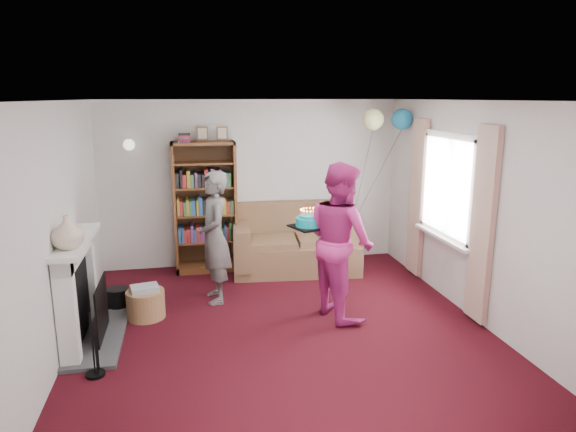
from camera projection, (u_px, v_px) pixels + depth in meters
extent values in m
plane|color=black|center=(284.00, 331.00, 5.70)|extent=(5.00, 5.00, 0.00)
cube|color=silver|center=(252.00, 183.00, 7.81)|extent=(4.50, 0.02, 2.50)
cube|color=silver|center=(55.00, 232.00, 4.98)|extent=(0.02, 5.00, 2.50)
cube|color=silver|center=(477.00, 212.00, 5.85)|extent=(0.02, 5.00, 2.50)
cube|color=white|center=(283.00, 100.00, 5.13)|extent=(4.50, 5.00, 0.01)
cube|color=#3F3F42|center=(97.00, 337.00, 5.50)|extent=(0.55, 1.40, 0.04)
cube|color=white|center=(67.00, 315.00, 4.83)|extent=(0.18, 0.14, 1.06)
cube|color=white|center=(87.00, 276.00, 5.88)|extent=(0.18, 0.14, 1.06)
cube|color=white|center=(74.00, 251.00, 5.25)|extent=(0.18, 1.24, 0.16)
cube|color=white|center=(76.00, 241.00, 5.23)|extent=(0.28, 1.35, 0.05)
cube|color=black|center=(76.00, 298.00, 5.36)|extent=(0.10, 0.80, 0.86)
cube|color=black|center=(102.00, 310.00, 5.44)|extent=(0.02, 0.70, 0.60)
cylinder|color=black|center=(93.00, 344.00, 4.71)|extent=(0.18, 0.18, 0.64)
cylinder|color=black|center=(118.00, 299.00, 6.27)|extent=(0.26, 0.26, 0.26)
cube|color=white|center=(452.00, 136.00, 6.23)|extent=(0.08, 1.30, 0.08)
cube|color=white|center=(445.00, 235.00, 6.51)|extent=(0.08, 1.30, 0.08)
cube|color=white|center=(451.00, 186.00, 6.38)|extent=(0.01, 1.15, 1.20)
cube|color=white|center=(443.00, 237.00, 6.52)|extent=(0.14, 1.32, 0.04)
cube|color=#C2AE93|center=(483.00, 226.00, 5.66)|extent=(0.07, 0.38, 2.20)
cube|color=#C2AE93|center=(417.00, 198.00, 7.22)|extent=(0.07, 0.38, 2.20)
cylinder|color=gold|center=(130.00, 143.00, 7.27)|extent=(0.04, 0.12, 0.04)
sphere|color=white|center=(129.00, 145.00, 7.19)|extent=(0.16, 0.16, 0.16)
cube|color=#472B14|center=(205.00, 205.00, 7.69)|extent=(0.91, 0.04, 1.92)
cube|color=brown|center=(175.00, 209.00, 7.43)|extent=(0.04, 0.42, 1.92)
cube|color=brown|center=(235.00, 206.00, 7.59)|extent=(0.04, 0.42, 1.92)
cube|color=brown|center=(203.00, 143.00, 7.30)|extent=(0.91, 0.42, 0.04)
cube|color=brown|center=(207.00, 266.00, 7.72)|extent=(0.91, 0.42, 0.10)
cube|color=brown|center=(206.00, 240.00, 7.63)|extent=(0.83, 0.38, 0.03)
cube|color=brown|center=(205.00, 214.00, 7.53)|extent=(0.83, 0.38, 0.02)
cube|color=brown|center=(204.00, 187.00, 7.44)|extent=(0.83, 0.38, 0.02)
cube|color=brown|center=(204.00, 163.00, 7.36)|extent=(0.83, 0.38, 0.02)
cube|color=maroon|center=(185.00, 138.00, 7.21)|extent=(0.16, 0.22, 0.12)
cube|color=brown|center=(202.00, 134.00, 7.32)|extent=(0.16, 0.02, 0.20)
cube|color=brown|center=(222.00, 133.00, 7.37)|extent=(0.16, 0.02, 0.20)
cube|color=olive|center=(295.00, 256.00, 7.67)|extent=(1.84, 0.97, 0.43)
cube|color=olive|center=(291.00, 225.00, 7.94)|extent=(1.84, 0.24, 0.76)
cube|color=olive|center=(242.00, 245.00, 7.47)|extent=(0.24, 0.92, 0.59)
cube|color=olive|center=(347.00, 239.00, 7.78)|extent=(0.24, 0.92, 0.59)
cube|color=olive|center=(269.00, 243.00, 7.46)|extent=(0.78, 0.67, 0.12)
cube|color=olive|center=(324.00, 240.00, 7.62)|extent=(0.78, 0.67, 0.12)
cylinder|color=#9D6F49|center=(146.00, 304.00, 6.01)|extent=(0.44, 0.44, 0.33)
cube|color=beige|center=(145.00, 289.00, 5.96)|extent=(0.31, 0.24, 0.06)
imported|color=black|center=(214.00, 237.00, 6.38)|extent=(0.45, 0.64, 1.66)
imported|color=#AE226C|center=(341.00, 240.00, 5.94)|extent=(0.89, 1.03, 1.83)
cube|color=black|center=(309.00, 227.00, 6.03)|extent=(0.39, 0.39, 0.02)
cylinder|color=#0D96A0|center=(309.00, 222.00, 6.02)|extent=(0.32, 0.32, 0.10)
cylinder|color=#0D96A0|center=(309.00, 217.00, 6.01)|extent=(0.24, 0.24, 0.04)
cylinder|color=pink|center=(317.00, 214.00, 6.02)|extent=(0.01, 0.01, 0.09)
sphere|color=orange|center=(317.00, 209.00, 6.01)|extent=(0.02, 0.02, 0.02)
cylinder|color=pink|center=(316.00, 213.00, 6.05)|extent=(0.01, 0.01, 0.09)
sphere|color=orange|center=(316.00, 209.00, 6.04)|extent=(0.02, 0.02, 0.02)
cylinder|color=pink|center=(313.00, 212.00, 6.08)|extent=(0.01, 0.01, 0.09)
sphere|color=orange|center=(313.00, 208.00, 6.07)|extent=(0.02, 0.02, 0.02)
cylinder|color=pink|center=(310.00, 212.00, 6.09)|extent=(0.01, 0.01, 0.09)
sphere|color=orange|center=(310.00, 208.00, 6.08)|extent=(0.02, 0.02, 0.02)
cylinder|color=pink|center=(307.00, 212.00, 6.09)|extent=(0.01, 0.01, 0.09)
sphere|color=orange|center=(307.00, 208.00, 6.08)|extent=(0.02, 0.02, 0.02)
cylinder|color=pink|center=(304.00, 213.00, 6.07)|extent=(0.01, 0.01, 0.09)
sphere|color=orange|center=(304.00, 208.00, 6.06)|extent=(0.02, 0.02, 0.02)
cylinder|color=pink|center=(302.00, 213.00, 6.04)|extent=(0.01, 0.01, 0.09)
sphere|color=orange|center=(302.00, 209.00, 6.03)|extent=(0.02, 0.02, 0.02)
cylinder|color=pink|center=(301.00, 214.00, 6.00)|extent=(0.01, 0.01, 0.09)
sphere|color=orange|center=(301.00, 210.00, 5.99)|extent=(0.02, 0.02, 0.02)
cylinder|color=pink|center=(302.00, 215.00, 5.96)|extent=(0.01, 0.01, 0.09)
sphere|color=orange|center=(302.00, 210.00, 5.95)|extent=(0.02, 0.02, 0.02)
cylinder|color=pink|center=(304.00, 215.00, 5.93)|extent=(0.01, 0.01, 0.09)
sphere|color=orange|center=(304.00, 211.00, 5.92)|extent=(0.02, 0.02, 0.02)
cylinder|color=pink|center=(307.00, 216.00, 5.91)|extent=(0.01, 0.01, 0.09)
sphere|color=orange|center=(307.00, 211.00, 5.90)|extent=(0.02, 0.02, 0.02)
cylinder|color=pink|center=(310.00, 216.00, 5.90)|extent=(0.01, 0.01, 0.09)
sphere|color=orange|center=(310.00, 212.00, 5.89)|extent=(0.02, 0.02, 0.02)
cylinder|color=pink|center=(314.00, 216.00, 5.92)|extent=(0.01, 0.01, 0.09)
sphere|color=orange|center=(314.00, 211.00, 5.91)|extent=(0.02, 0.02, 0.02)
cylinder|color=pink|center=(316.00, 215.00, 5.94)|extent=(0.01, 0.01, 0.09)
sphere|color=orange|center=(316.00, 211.00, 5.93)|extent=(0.02, 0.02, 0.02)
cylinder|color=pink|center=(317.00, 214.00, 5.98)|extent=(0.01, 0.01, 0.09)
sphere|color=orange|center=(318.00, 210.00, 5.97)|extent=(0.02, 0.02, 0.02)
sphere|color=#3F3F3F|center=(352.00, 225.00, 7.53)|extent=(0.02, 0.02, 0.02)
sphere|color=teal|center=(402.00, 119.00, 7.42)|extent=(0.31, 0.31, 0.31)
sphere|color=#F3FA99|center=(373.00, 119.00, 7.33)|extent=(0.31, 0.31, 0.31)
imported|color=beige|center=(67.00, 232.00, 4.86)|extent=(0.31, 0.31, 0.32)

